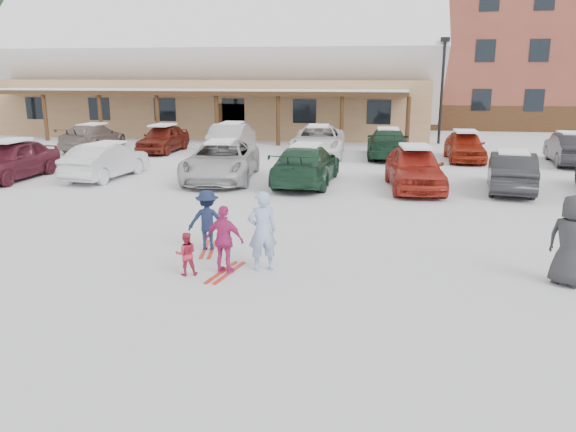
% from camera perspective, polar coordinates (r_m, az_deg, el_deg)
% --- Properties ---
extents(ground, '(160.00, 160.00, 0.00)m').
position_cam_1_polar(ground, '(11.73, -2.27, -5.88)').
color(ground, white).
rests_on(ground, ground).
extents(day_lodge, '(29.12, 12.50, 10.38)m').
position_cam_1_polar(day_lodge, '(40.33, -6.89, 14.12)').
color(day_lodge, tan).
rests_on(day_lodge, ground).
extents(alpine_hotel, '(31.48, 14.01, 21.48)m').
position_cam_1_polar(alpine_hotel, '(50.42, 24.60, 18.36)').
color(alpine_hotel, brown).
rests_on(alpine_hotel, ground).
extents(lamp_post, '(0.50, 0.25, 5.98)m').
position_cam_1_polar(lamp_post, '(34.10, 15.40, 12.76)').
color(lamp_post, black).
rests_on(lamp_post, ground).
extents(conifer_0, '(4.40, 4.40, 10.20)m').
position_cam_1_polar(conifer_0, '(49.64, -26.12, 14.86)').
color(conifer_0, black).
rests_on(conifer_0, ground).
extents(conifer_2, '(5.28, 5.28, 12.24)m').
position_cam_1_polar(conifer_2, '(61.92, -22.79, 15.88)').
color(conifer_2, black).
rests_on(conifer_2, ground).
extents(conifer_3, '(3.96, 3.96, 9.18)m').
position_cam_1_polar(conifer_3, '(54.90, 13.93, 15.08)').
color(conifer_3, black).
rests_on(conifer_3, ground).
extents(adult_skier, '(0.74, 0.64, 1.71)m').
position_cam_1_polar(adult_skier, '(11.70, -2.63, -1.54)').
color(adult_skier, '#99AFDF').
rests_on(adult_skier, ground).
extents(toddler_red, '(0.53, 0.48, 0.91)m').
position_cam_1_polar(toddler_red, '(11.70, -10.31, -3.80)').
color(toddler_red, '#B72440').
rests_on(toddler_red, ground).
extents(child_navy, '(1.01, 0.69, 1.44)m').
position_cam_1_polar(child_navy, '(13.19, -8.17, -0.44)').
color(child_navy, '#141E3A').
rests_on(child_navy, ground).
extents(skis_child_navy, '(0.44, 1.41, 0.03)m').
position_cam_1_polar(skis_child_navy, '(13.39, -8.07, -3.35)').
color(skis_child_navy, red).
rests_on(skis_child_navy, ground).
extents(child_magenta, '(0.90, 0.51, 1.44)m').
position_cam_1_polar(child_magenta, '(11.60, -6.46, -2.44)').
color(child_magenta, '#BA276D').
rests_on(child_magenta, ground).
extents(skis_child_magenta, '(0.46, 1.41, 0.03)m').
position_cam_1_polar(skis_child_magenta, '(11.82, -6.36, -5.72)').
color(skis_child_magenta, red).
rests_on(skis_child_magenta, ground).
extents(bystander_dark, '(1.05, 1.01, 1.81)m').
position_cam_1_polar(bystander_dark, '(12.15, 26.78, -2.24)').
color(bystander_dark, '#29292B').
rests_on(bystander_dark, ground).
extents(parked_car_0, '(1.89, 4.50, 1.52)m').
position_cam_1_polar(parked_car_0, '(24.41, -26.26, 5.14)').
color(parked_car_0, maroon).
rests_on(parked_car_0, ground).
extents(parked_car_1, '(1.88, 4.32, 1.38)m').
position_cam_1_polar(parked_car_1, '(23.22, -18.01, 5.34)').
color(parked_car_1, silver).
rests_on(parked_car_1, ground).
extents(parked_car_2, '(3.06, 5.64, 1.50)m').
position_cam_1_polar(parked_car_2, '(21.89, -6.80, 5.59)').
color(parked_car_2, '#BCBCBC').
rests_on(parked_car_2, ground).
extents(parked_car_3, '(2.25, 5.10, 1.46)m').
position_cam_1_polar(parked_car_3, '(20.97, 1.86, 5.24)').
color(parked_car_3, '#1C3F2B').
rests_on(parked_car_3, ground).
extents(parked_car_4, '(2.23, 4.67, 1.54)m').
position_cam_1_polar(parked_car_4, '(20.52, 12.72, 4.80)').
color(parked_car_4, '#A8281C').
rests_on(parked_car_4, ground).
extents(parked_car_5, '(2.07, 4.37, 1.38)m').
position_cam_1_polar(parked_car_5, '(21.19, 21.74, 4.22)').
color(parked_car_5, black).
rests_on(parked_car_5, ground).
extents(parked_car_7, '(1.97, 4.78, 1.38)m').
position_cam_1_polar(parked_car_7, '(32.13, -19.19, 7.58)').
color(parked_car_7, slate).
rests_on(parked_car_7, ground).
extents(parked_car_8, '(1.74, 4.19, 1.42)m').
position_cam_1_polar(parked_car_8, '(30.30, -12.57, 7.70)').
color(parked_car_8, maroon).
rests_on(parked_car_8, ground).
extents(parked_car_9, '(1.95, 4.87, 1.57)m').
position_cam_1_polar(parked_car_9, '(29.13, -5.66, 7.87)').
color(parked_car_9, '#A1A1A5').
rests_on(parked_car_9, ground).
extents(parked_car_10, '(2.75, 5.55, 1.51)m').
position_cam_1_polar(parked_car_10, '(28.17, 3.09, 7.63)').
color(parked_car_10, white).
rests_on(parked_car_10, ground).
extents(parked_car_11, '(2.10, 4.93, 1.42)m').
position_cam_1_polar(parked_car_11, '(28.00, 10.09, 7.29)').
color(parked_car_11, '#193925').
rests_on(parked_car_11, ground).
extents(parked_car_12, '(1.66, 4.11, 1.40)m').
position_cam_1_polar(parked_car_12, '(27.90, 17.51, 6.81)').
color(parked_car_12, '#9F2612').
rests_on(parked_car_12, ground).
extents(parked_car_13, '(1.86, 4.44, 1.43)m').
position_cam_1_polar(parked_car_13, '(28.53, 26.70, 6.13)').
color(parked_car_13, '#232326').
rests_on(parked_car_13, ground).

